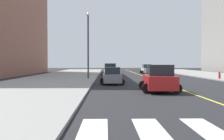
# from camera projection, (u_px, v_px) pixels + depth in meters

# --- Properties ---
(sidewalk_kerb_west) EXTENTS (10.00, 120.00, 0.15)m
(sidewalk_kerb_west) POSITION_uv_depth(u_px,v_px,m) (35.00, 86.00, 24.16)
(sidewalk_kerb_west) COLOR gray
(sidewalk_kerb_west) RESTS_ON ground
(lane_divider_paint) EXTENTS (0.16, 80.00, 0.01)m
(lane_divider_paint) POSITION_uv_depth(u_px,v_px,m) (143.00, 76.00, 44.40)
(lane_divider_paint) COLOR yellow
(lane_divider_paint) RESTS_ON ground
(car_gray_nearest) EXTENTS (2.46, 3.85, 1.69)m
(car_gray_nearest) POSITION_uv_depth(u_px,v_px,m) (112.00, 76.00, 27.01)
(car_gray_nearest) COLOR slate
(car_gray_nearest) RESTS_ON ground
(car_red_second) EXTENTS (2.88, 4.51, 1.98)m
(car_red_second) POSITION_uv_depth(u_px,v_px,m) (159.00, 79.00, 20.11)
(car_red_second) COLOR red
(car_red_second) RESTS_ON ground
(car_silver_third) EXTENTS (2.95, 4.61, 2.03)m
(car_silver_third) POSITION_uv_depth(u_px,v_px,m) (110.00, 70.00, 44.17)
(car_silver_third) COLOR #B7B7BC
(car_silver_third) RESTS_ON ground
(car_white_fourth) EXTENTS (2.60, 4.13, 1.84)m
(car_white_fourth) POSITION_uv_depth(u_px,v_px,m) (147.00, 69.00, 53.53)
(car_white_fourth) COLOR silver
(car_white_fourth) RESTS_ON ground
(car_black_fifth) EXTENTS (2.61, 4.11, 1.81)m
(car_black_fifth) POSITION_uv_depth(u_px,v_px,m) (110.00, 68.00, 63.43)
(car_black_fifth) COLOR black
(car_black_fifth) RESTS_ON ground
(fire_hydrant) EXTENTS (0.26, 0.26, 0.89)m
(fire_hydrant) POSITION_uv_depth(u_px,v_px,m) (220.00, 75.00, 34.00)
(fire_hydrant) COLOR red
(fire_hydrant) RESTS_ON sidewalk_kerb_east
(street_lamp) EXTENTS (0.44, 0.44, 8.18)m
(street_lamp) POSITION_uv_depth(u_px,v_px,m) (88.00, 40.00, 34.19)
(street_lamp) COLOR #38383D
(street_lamp) RESTS_ON sidewalk_kerb_west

